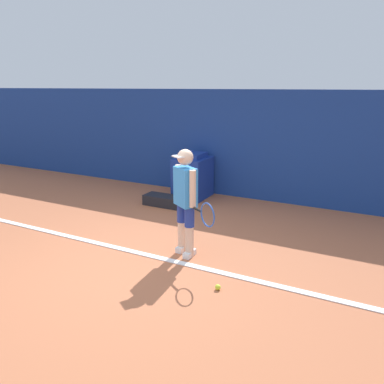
{
  "coord_description": "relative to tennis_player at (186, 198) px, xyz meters",
  "views": [
    {
      "loc": [
        2.75,
        -3.73,
        2.34
      ],
      "look_at": [
        0.41,
        0.85,
        0.87
      ],
      "focal_mm": 35.0,
      "sensor_mm": 36.0,
      "label": 1
    }
  ],
  "objects": [
    {
      "name": "ground_plane",
      "position": [
        -0.42,
        -0.64,
        -0.84
      ],
      "size": [
        24.0,
        24.0,
        0.0
      ],
      "primitive_type": "plane",
      "color": "#B76642"
    },
    {
      "name": "back_wall",
      "position": [
        -0.42,
        3.1,
        0.3
      ],
      "size": [
        24.0,
        0.1,
        2.27
      ],
      "color": "navy",
      "rests_on": "ground_plane"
    },
    {
      "name": "court_baseline",
      "position": [
        -0.42,
        -0.31,
        -0.83
      ],
      "size": [
        21.6,
        0.1,
        0.01
      ],
      "color": "white",
      "rests_on": "ground_plane"
    },
    {
      "name": "tennis_player",
      "position": [
        0.0,
        0.0,
        0.0
      ],
      "size": [
        0.83,
        0.58,
        1.52
      ],
      "rotation": [
        0.0,
        0.0,
        -0.57
      ],
      "color": "beige",
      "rests_on": "ground_plane"
    },
    {
      "name": "tennis_ball",
      "position": [
        0.8,
        -0.7,
        -0.8
      ],
      "size": [
        0.07,
        0.07,
        0.07
      ],
      "color": "#D1E533",
      "rests_on": "ground_plane"
    },
    {
      "name": "covered_chair",
      "position": [
        -1.22,
        2.6,
        -0.38
      ],
      "size": [
        0.65,
        0.79,
        0.97
      ],
      "color": "navy",
      "rests_on": "ground_plane"
    },
    {
      "name": "equipment_bag",
      "position": [
        -1.47,
        1.79,
        -0.73
      ],
      "size": [
        0.8,
        0.36,
        0.21
      ],
      "color": "black",
      "rests_on": "ground_plane"
    }
  ]
}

